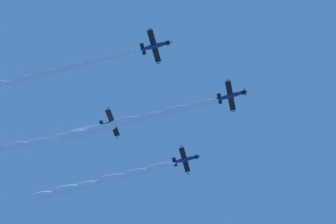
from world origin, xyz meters
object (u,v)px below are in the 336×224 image
object	(u,v)px
airplane_left_wingman	(186,159)
airplane_right_wingman	(156,46)
airplane_slot_tail	(114,122)
airplane_lead	(232,95)

from	to	relation	value
airplane_left_wingman	airplane_right_wingman	size ratio (longest dim) A/B	1.00
airplane_left_wingman	airplane_right_wingman	world-z (taller)	airplane_left_wingman
airplane_left_wingman	airplane_slot_tail	world-z (taller)	airplane_left_wingman
airplane_slot_tail	airplane_lead	bearing A→B (deg)	-92.40
airplane_lead	airplane_slot_tail	distance (m)	28.80
airplane_left_wingman	airplane_slot_tail	bearing A→B (deg)	133.87
airplane_lead	airplane_right_wingman	world-z (taller)	airplane_right_wingman
airplane_slot_tail	airplane_left_wingman	bearing A→B (deg)	-46.13
airplane_right_wingman	airplane_lead	bearing A→B (deg)	-43.74
airplane_lead	airplane_left_wingman	size ratio (longest dim) A/B	1.00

